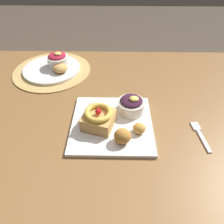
{
  "coord_description": "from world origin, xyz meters",
  "views": [
    {
      "loc": [
        -0.06,
        -0.56,
        1.22
      ],
      "look_at": [
        -0.07,
        -0.06,
        0.77
      ],
      "focal_mm": 32.95,
      "sensor_mm": 36.0,
      "label": 1
    }
  ],
  "objects": [
    {
      "name": "back_plate",
      "position": [
        -0.35,
        0.25,
        0.74
      ],
      "size": [
        0.25,
        0.25,
        0.01
      ],
      "primitive_type": "cylinder",
      "color": "white",
      "rests_on": "woven_placemat"
    },
    {
      "name": "fritter_middle",
      "position": [
        0.01,
        -0.12,
        0.76
      ],
      "size": [
        0.04,
        0.04,
        0.03
      ],
      "primitive_type": "ellipsoid",
      "color": "gold",
      "rests_on": "front_plate"
    },
    {
      "name": "fork",
      "position": [
        0.21,
        -0.12,
        0.73
      ],
      "size": [
        0.03,
        0.13,
        0.0
      ],
      "rotation": [
        0.0,
        0.0,
        1.69
      ],
      "color": "silver",
      "rests_on": "dining_table"
    },
    {
      "name": "front_plate",
      "position": [
        -0.07,
        -0.08,
        0.74
      ],
      "size": [
        0.26,
        0.26,
        0.01
      ],
      "primitive_type": "cube",
      "color": "white",
      "rests_on": "dining_table"
    },
    {
      "name": "back_pastry",
      "position": [
        -0.3,
        0.22,
        0.76
      ],
      "size": [
        0.06,
        0.06,
        0.04
      ],
      "primitive_type": "ellipsoid",
      "color": "tan",
      "rests_on": "back_plate"
    },
    {
      "name": "berry_ramekin",
      "position": [
        -0.01,
        -0.03,
        0.77
      ],
      "size": [
        0.09,
        0.09,
        0.07
      ],
      "color": "silver",
      "rests_on": "front_plate"
    },
    {
      "name": "fritter_front",
      "position": [
        -0.04,
        -0.16,
        0.77
      ],
      "size": [
        0.05,
        0.05,
        0.05
      ],
      "primitive_type": "ellipsoid",
      "color": "#BC7F38",
      "rests_on": "front_plate"
    },
    {
      "name": "dining_table",
      "position": [
        0.0,
        0.0,
        0.64
      ],
      "size": [
        1.57,
        0.9,
        0.73
      ],
      "color": "brown",
      "rests_on": "ground_plane"
    },
    {
      "name": "woven_placemat",
      "position": [
        -0.35,
        0.25,
        0.73
      ],
      "size": [
        0.34,
        0.34,
        0.0
      ],
      "primitive_type": "cylinder",
      "color": "tan",
      "rests_on": "dining_table"
    },
    {
      "name": "cake_slice",
      "position": [
        -0.11,
        -0.09,
        0.77
      ],
      "size": [
        0.11,
        0.11,
        0.07
      ],
      "rotation": [
        0.0,
        0.0,
        -0.29
      ],
      "color": "tan",
      "rests_on": "front_plate"
    },
    {
      "name": "ground_plane",
      "position": [
        0.0,
        0.0,
        0.0
      ],
      "size": [
        8.0,
        8.0,
        0.0
      ],
      "primitive_type": "plane",
      "color": "brown"
    },
    {
      "name": "back_ramekin",
      "position": [
        -0.32,
        0.27,
        0.78
      ],
      "size": [
        0.09,
        0.09,
        0.07
      ],
      "color": "white",
      "rests_on": "back_plate"
    }
  ]
}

